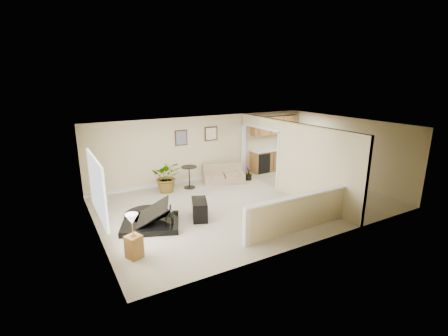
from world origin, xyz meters
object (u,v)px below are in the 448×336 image
loveseat (223,173)px  piano (147,204)px  piano_bench (199,209)px  palm_plant (167,177)px  lamp_stand (133,239)px  accent_table (189,174)px  small_plant (248,174)px

loveseat → piano: bearing=-127.8°
piano_bench → palm_plant: (-0.01, 2.61, 0.28)m
loveseat → lamp_stand: lamp_stand is taller
accent_table → lamp_stand: (-3.01, -3.79, -0.08)m
loveseat → lamp_stand: (-4.45, -3.86, 0.11)m
small_plant → lamp_stand: (-5.43, -3.54, 0.22)m
piano_bench → small_plant: bearing=36.0°
loveseat → accent_table: 1.46m
loveseat → lamp_stand: size_ratio=1.74×
small_plant → lamp_stand: size_ratio=0.50×
small_plant → lamp_stand: bearing=-146.8°
piano → lamp_stand: 1.71m
palm_plant → small_plant: 3.28m
piano → loveseat: (3.69, 2.34, -0.26)m
piano_bench → lamp_stand: lamp_stand is taller
piano → loveseat: piano is taller
piano → piano_bench: bearing=8.8°
piano → accent_table: 3.20m
piano → small_plant: 5.10m
lamp_stand → small_plant: bearing=33.2°
loveseat → palm_plant: (-2.28, -0.06, 0.22)m
piano → accent_table: (2.25, 2.27, -0.07)m
piano_bench → small_plant: (3.25, 2.36, -0.05)m
accent_table → palm_plant: size_ratio=0.64×
small_plant → piano_bench: bearing=-144.0°
piano → accent_table: size_ratio=2.60×
piano → lamp_stand: bearing=-94.6°
palm_plant → piano_bench: bearing=-89.9°
piano_bench → loveseat: loveseat is taller
piano → lamp_stand: size_ratio=2.02×
accent_table → small_plant: size_ratio=1.56×
piano → small_plant: bearing=45.5°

